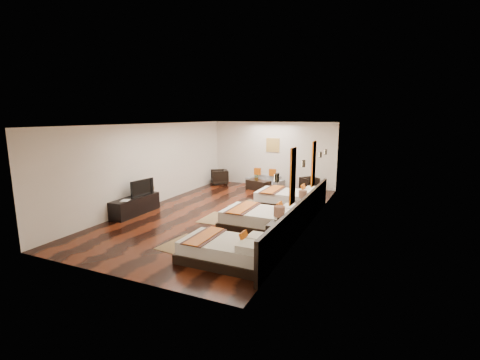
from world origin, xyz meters
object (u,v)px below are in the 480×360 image
at_px(tv, 140,188).
at_px(sofa, 265,181).
at_px(armchair_right, 309,184).
at_px(table_plant, 257,177).
at_px(figurine, 149,187).
at_px(coffee_table, 258,185).
at_px(book, 121,201).
at_px(armchair_left, 219,177).
at_px(bed_near, 226,250).
at_px(nightstand_a, 279,232).
at_px(bed_far, 289,199).
at_px(bed_mid, 263,220).
at_px(tv_console, 135,205).
at_px(nightstand_b, 302,209).

relative_size(tv, sofa, 0.55).
relative_size(sofa, armchair_right, 2.66).
height_order(sofa, table_plant, table_plant).
relative_size(figurine, coffee_table, 0.38).
xyz_separation_m(book, armchair_left, (0.23, 5.85, -0.23)).
bearing_deg(bed_near, coffee_table, 105.69).
height_order(armchair_left, table_plant, table_plant).
distance_m(tv, armchair_right, 6.83).
xyz_separation_m(nightstand_a, coffee_table, (-2.69, 5.62, -0.14)).
distance_m(nightstand_a, sofa, 6.95).
bearing_deg(bed_far, coffee_table, 132.60).
xyz_separation_m(tv, armchair_right, (4.20, 5.36, -0.53)).
distance_m(bed_near, tv, 4.73).
distance_m(bed_far, book, 5.39).
height_order(bed_near, armchair_right, bed_near).
bearing_deg(figurine, table_plant, 62.24).
bearing_deg(bed_far, bed_near, -90.04).
bearing_deg(book, bed_mid, 11.06).
bearing_deg(tv_console, tv, 77.03).
distance_m(book, sofa, 6.67).
bearing_deg(bed_mid, tv_console, -176.73).
distance_m(sofa, coffee_table, 0.79).
bearing_deg(nightstand_a, bed_far, 102.04).
distance_m(nightstand_a, table_plant, 6.21).
xyz_separation_m(bed_far, armchair_left, (-3.97, 2.48, 0.05)).
bearing_deg(table_plant, nightstand_b, -50.05).
bearing_deg(figurine, bed_near, -32.56).
relative_size(bed_far, nightstand_b, 2.44).
bearing_deg(sofa, tv, -96.53).
xyz_separation_m(figurine, sofa, (2.25, 5.02, -0.50)).
height_order(armchair_right, table_plant, table_plant).
height_order(tv_console, tv, tv).
bearing_deg(bed_near, armchair_right, 89.58).
bearing_deg(nightstand_b, bed_far, 121.60).
relative_size(bed_far, armchair_left, 2.96).
xyz_separation_m(bed_mid, bed_far, (0.00, 2.55, 0.00)).
distance_m(bed_mid, figurine, 4.24).
height_order(bed_mid, armchair_right, bed_mid).
bearing_deg(armchair_right, nightstand_b, -130.88).
bearing_deg(tv, nightstand_a, -93.97).
distance_m(sofa, armchair_left, 2.07).
height_order(bed_far, tv_console, bed_far).
relative_size(book, figurine, 0.79).
xyz_separation_m(bed_near, tv, (-4.14, 2.22, 0.57)).
bearing_deg(bed_far, book, -141.21).
bearing_deg(tv_console, armchair_right, 52.71).
bearing_deg(bed_mid, coffee_table, 112.61).
bearing_deg(tv_console, coffee_table, 65.33).
height_order(bed_far, coffee_table, bed_far).
relative_size(tv_console, armchair_right, 2.86).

